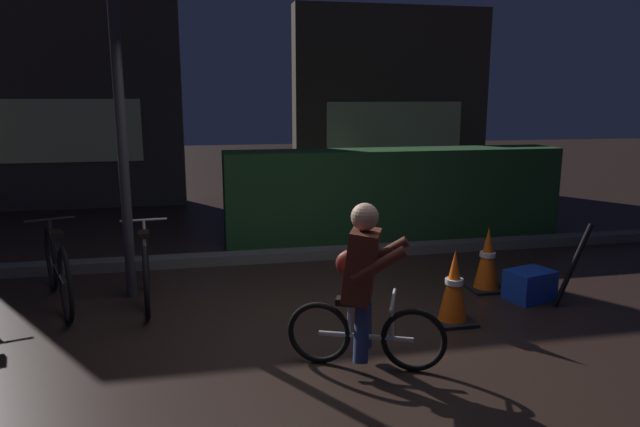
# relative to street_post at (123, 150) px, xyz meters

# --- Properties ---
(ground_plane) EXTENTS (40.00, 40.00, 0.00)m
(ground_plane) POSITION_rel_street_post_xyz_m (1.62, -1.20, -1.48)
(ground_plane) COLOR black
(sidewalk_curb) EXTENTS (12.00, 0.24, 0.12)m
(sidewalk_curb) POSITION_rel_street_post_xyz_m (1.62, 1.00, -1.42)
(sidewalk_curb) COLOR #56544F
(sidewalk_curb) RESTS_ON ground
(hedge_row) EXTENTS (4.80, 0.70, 1.26)m
(hedge_row) POSITION_rel_street_post_xyz_m (3.42, 1.90, -0.85)
(hedge_row) COLOR #214723
(hedge_row) RESTS_ON ground
(storefront_left) EXTENTS (4.78, 0.54, 4.51)m
(storefront_left) POSITION_rel_street_post_xyz_m (-1.95, 5.30, 0.77)
(storefront_left) COLOR #383330
(storefront_left) RESTS_ON ground
(storefront_right) EXTENTS (4.16, 0.54, 3.82)m
(storefront_right) POSITION_rel_street_post_xyz_m (4.73, 6.00, 0.42)
(storefront_right) COLOR #42382D
(storefront_right) RESTS_ON ground
(street_post) EXTENTS (0.10, 0.10, 2.96)m
(street_post) POSITION_rel_street_post_xyz_m (0.00, 0.00, 0.00)
(street_post) COLOR #2D2D33
(street_post) RESTS_ON ground
(parked_bike_left_mid) EXTENTS (0.63, 1.67, 0.81)m
(parked_bike_left_mid) POSITION_rel_street_post_xyz_m (-0.66, -0.10, -1.11)
(parked_bike_left_mid) COLOR black
(parked_bike_left_mid) RESTS_ON ground
(parked_bike_center_left) EXTENTS (0.46, 1.66, 0.77)m
(parked_bike_center_left) POSITION_rel_street_post_xyz_m (0.16, -0.13, -1.13)
(parked_bike_center_left) COLOR black
(parked_bike_center_left) RESTS_ON ground
(traffic_cone_near) EXTENTS (0.36, 0.36, 0.67)m
(traffic_cone_near) POSITION_rel_street_post_xyz_m (2.89, -1.30, -1.16)
(traffic_cone_near) COLOR black
(traffic_cone_near) RESTS_ON ground
(traffic_cone_far) EXTENTS (0.36, 0.36, 0.67)m
(traffic_cone_far) POSITION_rel_street_post_xyz_m (3.61, -0.54, -1.16)
(traffic_cone_far) COLOR black
(traffic_cone_far) RESTS_ON ground
(blue_crate) EXTENTS (0.51, 0.43, 0.30)m
(blue_crate) POSITION_rel_street_post_xyz_m (3.89, -0.90, -1.33)
(blue_crate) COLOR #193DB7
(blue_crate) RESTS_ON ground
(cyclist) EXTENTS (1.11, 0.65, 1.25)m
(cyclist) POSITION_rel_street_post_xyz_m (1.86, -1.95, -0.85)
(cyclist) COLOR black
(cyclist) RESTS_ON ground
(closed_umbrella) EXTENTS (0.34, 0.10, 0.82)m
(closed_umbrella) POSITION_rel_street_post_xyz_m (4.17, -1.15, -1.07)
(closed_umbrella) COLOR black
(closed_umbrella) RESTS_ON ground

